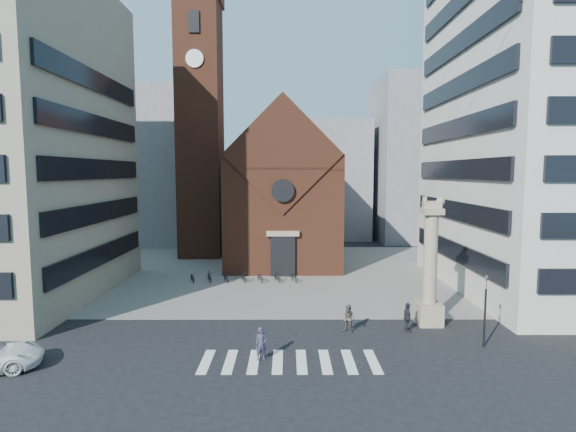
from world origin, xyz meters
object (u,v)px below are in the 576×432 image
Objects in this scene: traffic_light at (485,309)px; pedestrian_0 at (261,344)px; pedestrian_2 at (407,317)px; scooter_0 at (192,277)px; lion_column at (430,274)px; pedestrian_1 at (349,319)px.

pedestrian_0 is at bearing -172.10° from traffic_light.
pedestrian_2 is 1.16× the size of scooter_0.
scooter_0 is (-18.46, 11.69, -2.97)m from lion_column.
traffic_light reaches higher than pedestrian_1.
scooter_0 is at bearing 93.20° from pedestrian_0.
scooter_0 is (-7.45, 17.49, -0.44)m from pedestrian_0.
traffic_light is 4.80m from pedestrian_2.
traffic_light is 2.33× the size of pedestrian_0.
scooter_0 is at bearing 48.10° from pedestrian_2.
lion_column reaches higher than scooter_0.
pedestrian_1 is 18.42m from scooter_0.
pedestrian_1 is (-5.63, -1.52, -2.56)m from lion_column.
pedestrian_2 is 21.17m from scooter_0.
pedestrian_0 is at bearing 111.90° from pedestrian_2.
pedestrian_2 is (3.80, 0.10, 0.06)m from pedestrian_1.
traffic_light is 25.84m from scooter_0.
traffic_light is at bearing 13.53° from pedestrian_1.
lion_column is 6.37m from pedestrian_1.
pedestrian_1 is at bearing 87.92° from pedestrian_2.
pedestrian_2 reaches higher than pedestrian_0.
pedestrian_2 is at bearing -142.28° from lion_column.
pedestrian_1 is 0.94× the size of pedestrian_2.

